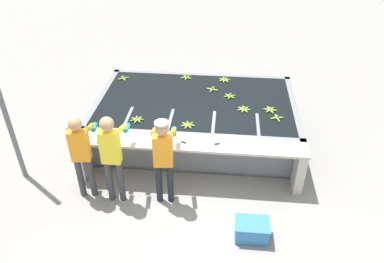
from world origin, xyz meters
name	(u,v)px	position (x,y,z in m)	size (l,w,h in m)	color
ground_plane	(187,188)	(0.00, 0.00, 0.00)	(80.00, 80.00, 0.00)	gray
wash_tank	(196,118)	(0.00, 1.77, 0.44)	(4.24, 2.67, 0.89)	gray
work_ledge	(188,155)	(0.00, 0.23, 0.63)	(4.24, 0.45, 0.89)	#B7B2A3
worker_0	(81,150)	(-1.76, -0.29, 0.98)	(0.46, 0.73, 1.64)	#38383D
worker_1	(112,152)	(-1.21, -0.36, 1.04)	(0.40, 0.72, 1.73)	#38383D
worker_2	(163,154)	(-0.35, -0.31, 1.01)	(0.45, 0.73, 1.66)	#1E2328
banana_bunch_floating_0	(137,119)	(-1.07, 0.89, 0.90)	(0.28, 0.28, 0.08)	#75A333
banana_bunch_floating_1	(212,89)	(0.33, 2.28, 0.90)	(0.28, 0.28, 0.08)	#9EC642
banana_bunch_floating_2	(277,118)	(1.66, 1.20, 0.90)	(0.28, 0.28, 0.08)	#9EC642
banana_bunch_floating_3	(244,109)	(1.01, 1.48, 0.90)	(0.28, 0.28, 0.08)	#9EC642
banana_bunch_floating_4	(188,125)	(-0.06, 0.79, 0.90)	(0.28, 0.28, 0.08)	#8CB738
banana_bunch_floating_5	(123,78)	(-1.78, 2.64, 0.90)	(0.26, 0.26, 0.08)	#9EC642
banana_bunch_floating_6	(270,110)	(1.54, 1.51, 0.90)	(0.28, 0.27, 0.08)	#9EC642
banana_bunch_floating_7	(230,96)	(0.72, 2.01, 0.90)	(0.28, 0.28, 0.08)	#7FAD33
banana_bunch_floating_8	(224,80)	(0.58, 2.78, 0.90)	(0.28, 0.28, 0.08)	#9EC642
banana_bunch_floating_9	(186,77)	(-0.32, 2.82, 0.90)	(0.28, 0.27, 0.08)	#8CB738
knife_0	(221,143)	(0.58, 0.26, 0.90)	(0.33, 0.16, 0.02)	silver
knife_1	(187,143)	(-0.01, 0.20, 0.90)	(0.34, 0.15, 0.02)	silver
crate	(252,230)	(1.15, -1.03, 0.16)	(0.55, 0.39, 0.32)	#3375B7
support_post_left	(2,104)	(-3.17, 0.06, 1.60)	(0.09, 0.09, 3.20)	slate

